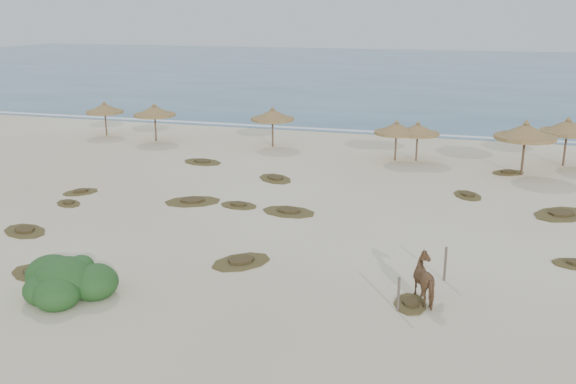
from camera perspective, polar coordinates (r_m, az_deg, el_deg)
name	(u,v)px	position (r m, az deg, el deg)	size (l,w,h in m)	color
ground	(261,261)	(23.30, -2.38, -6.11)	(160.00, 160.00, 0.00)	beige
ocean	(428,71)	(96.07, 12.32, 10.44)	(200.00, 100.00, 0.01)	#25506F
foam_line	(374,132)	(47.75, 7.69, 5.31)	(70.00, 0.60, 0.01)	silver
palapa_0	(105,109)	(47.62, -15.99, 7.13)	(3.29, 3.29, 2.46)	brown
palapa_1	(155,111)	(44.68, -11.78, 7.03)	(3.53, 3.53, 2.63)	brown
palapa_2	(273,115)	(42.03, -1.38, 6.82)	(3.05, 3.05, 2.64)	brown
palapa_3	(396,129)	(38.56, 9.62, 5.55)	(2.83, 2.83, 2.46)	brown
palapa_4	(418,130)	(38.72, 11.46, 5.44)	(3.33, 3.33, 2.41)	brown
palapa_5	(526,132)	(36.76, 20.36, 5.00)	(4.04, 4.04, 3.06)	brown
palapa_6	(568,128)	(39.95, 23.59, 5.26)	(3.95, 3.95, 2.87)	brown
horse	(428,280)	(20.38, 12.33, -7.66)	(0.77, 1.69, 1.43)	brown
fence_post_near	(398,294)	(19.66, 9.79, -8.96)	(0.08, 0.08, 1.10)	brown
fence_post_far	(445,264)	(22.06, 13.81, -6.23)	(0.09, 0.09, 1.19)	brown
bush	(66,281)	(21.63, -19.12, -7.49)	(3.22, 2.83, 1.44)	#2E5F28
scrub_0	(25,231)	(28.26, -22.36, -3.20)	(2.57, 2.21, 0.16)	brown
scrub_1	(193,201)	(30.43, -8.48, -0.81)	(3.09, 2.68, 0.16)	brown
scrub_2	(239,205)	(29.60, -4.41, -1.16)	(1.93, 1.40, 0.16)	brown
scrub_3	(289,211)	(28.59, 0.06, -1.73)	(2.64, 1.90, 0.16)	brown
scrub_5	(562,214)	(30.70, 23.14, -1.81)	(3.33, 3.39, 0.16)	brown
scrub_6	(202,162)	(38.18, -7.62, 2.68)	(2.73, 2.09, 0.16)	brown
scrub_7	(468,195)	(32.26, 15.68, -0.27)	(1.85, 2.17, 0.16)	brown
scrub_8	(81,192)	(33.25, -17.95, 0.02)	(1.97, 2.05, 0.16)	brown
scrub_9	(241,261)	(23.13, -4.18, -6.18)	(2.58, 2.70, 0.16)	brown
scrub_10	(508,172)	(37.41, 18.97, 1.66)	(2.23, 2.07, 0.16)	brown
scrub_11	(34,273)	(23.79, -21.66, -6.68)	(2.27, 1.92, 0.16)	brown
scrub_12	(410,304)	(20.31, 10.81, -9.71)	(1.19, 1.65, 0.16)	brown
scrub_13	(275,178)	(34.11, -1.14, 1.21)	(2.67, 2.66, 0.16)	brown
scrub_15	(68,203)	(31.51, -18.93, -0.93)	(1.75, 1.59, 0.16)	brown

